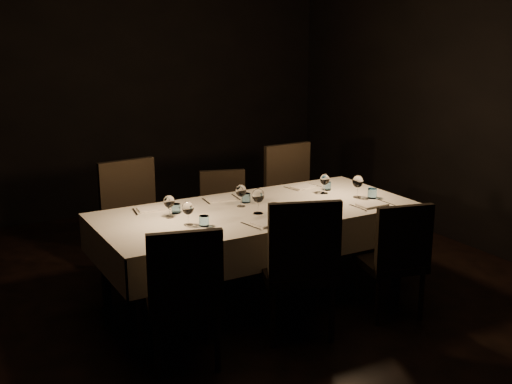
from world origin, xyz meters
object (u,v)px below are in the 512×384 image
chair_near_right (396,255)px  chair_far_center (224,213)px  chair_far_left (135,218)px  chair_near_left (184,291)px  chair_far_right (294,195)px  dining_table (256,218)px  chair_near_center (300,263)px

chair_near_right → chair_far_center: (-0.61, 1.65, -0.02)m
chair_far_left → chair_near_left: bearing=-103.0°
chair_far_left → chair_far_right: (1.59, -0.06, 0.00)m
dining_table → chair_near_center: size_ratio=2.41×
chair_near_left → chair_near_right: (1.68, -0.10, -0.03)m
chair_near_center → chair_far_left: chair_far_left is taller
dining_table → chair_near_left: size_ratio=2.59×
chair_near_right → chair_far_center: size_ratio=1.05×
dining_table → chair_far_center: bearing=81.0°
chair_near_left → chair_far_left: size_ratio=0.92×
chair_near_right → chair_far_right: chair_far_right is taller
chair_near_right → chair_near_left: bearing=10.5°
chair_near_center → chair_near_right: size_ratio=1.13×
dining_table → chair_near_center: bearing=-95.0°
dining_table → chair_far_right: size_ratio=2.39×
dining_table → chair_far_center: chair_far_center is taller
chair_near_left → chair_far_left: chair_far_left is taller
chair_far_center → chair_near_right: bearing=-51.4°
chair_near_right → dining_table: bearing=-34.3°
chair_near_left → chair_far_right: bearing=-125.3°
dining_table → chair_far_center: 0.86m
chair_far_center → chair_near_left: bearing=-106.2°
chair_far_right → chair_near_right: bearing=-96.0°
chair_near_left → chair_far_center: bearing=-109.7°
chair_far_center → chair_far_left: bearing=-162.4°
chair_near_left → chair_far_left: bearing=-83.1°
dining_table → chair_far_right: 1.17m
chair_far_right → chair_far_left: bearing=176.5°
chair_near_center → chair_near_right: (0.80, -0.09, -0.06)m
dining_table → chair_near_left: (-0.94, -0.72, -0.15)m
chair_far_right → chair_far_center: bearing=174.9°
chair_near_center → chair_near_right: 0.81m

